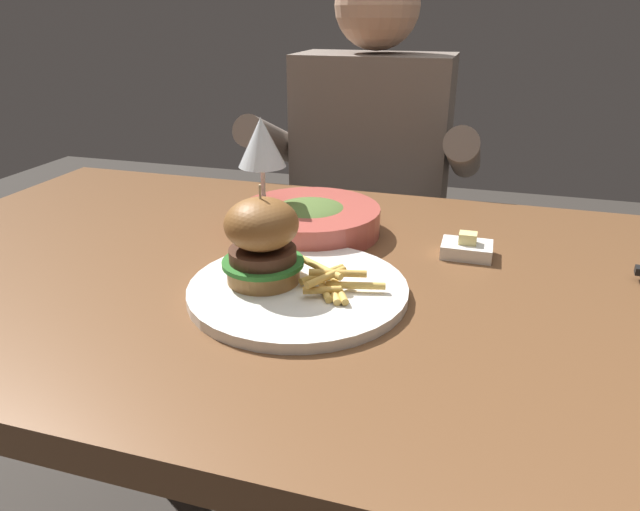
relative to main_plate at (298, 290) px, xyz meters
name	(u,v)px	position (x,y,z in m)	size (l,w,h in m)	color
dining_table	(333,329)	(0.03, 0.08, -0.10)	(1.40, 0.77, 0.74)	brown
main_plate	(298,290)	(0.00, 0.00, 0.00)	(0.28, 0.28, 0.01)	white
burger_sandwich	(262,241)	(-0.05, 0.00, 0.06)	(0.10, 0.10, 0.13)	#9E6B38
fries_pile	(332,281)	(0.05, 0.00, 0.02)	(0.12, 0.10, 0.03)	#EABC5B
wine_glass	(262,147)	(-0.13, 0.20, 0.13)	(0.08, 0.08, 0.18)	silver
butter_dish	(467,248)	(0.20, 0.19, 0.00)	(0.07, 0.05, 0.04)	white
soup_bowl	(310,219)	(-0.05, 0.21, 0.02)	(0.22, 0.22, 0.05)	#B24C42
diner_person	(369,226)	(-0.06, 0.74, -0.18)	(0.51, 0.36, 1.18)	#282833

